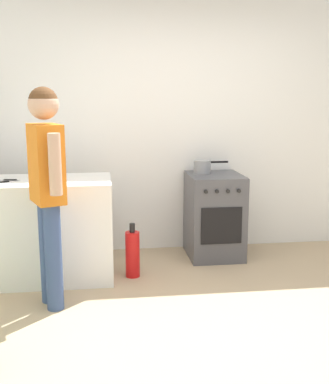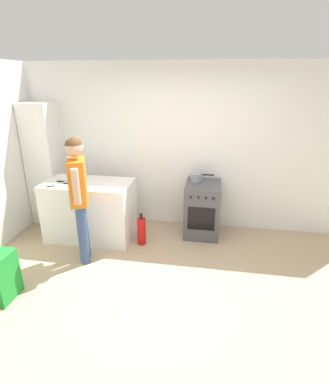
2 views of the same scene
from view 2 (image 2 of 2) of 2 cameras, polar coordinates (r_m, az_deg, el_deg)
ground_plane at (r=3.66m, az=-0.24°, el=-19.20°), size 8.00×8.00×0.00m
back_wall at (r=4.84m, az=3.71°, el=8.31°), size 6.00×0.10×2.60m
counter_unit at (r=4.76m, az=-13.96°, el=-3.35°), size 1.30×0.70×0.90m
oven_left at (r=4.75m, az=7.19°, el=-3.24°), size 0.53×0.62×0.85m
pot at (r=4.65m, az=6.15°, el=2.82°), size 0.35×0.17×0.13m
knife_bread at (r=4.57m, az=-19.54°, el=1.17°), size 0.33×0.18×0.01m
knife_chef at (r=4.70m, az=-18.26°, el=1.84°), size 0.31×0.04×0.01m
knife_paring at (r=4.62m, az=-17.65°, el=1.63°), size 0.19×0.14×0.01m
knife_carving at (r=4.73m, az=-17.97°, el=2.03°), size 0.33×0.07×0.01m
person at (r=3.95m, az=-16.05°, el=0.34°), size 0.31×0.54×1.69m
fire_extinguisher at (r=4.52m, az=-4.40°, el=-7.38°), size 0.13×0.13×0.50m
larder_cabinet at (r=5.41m, az=-21.83°, el=4.90°), size 0.48×0.44×2.00m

